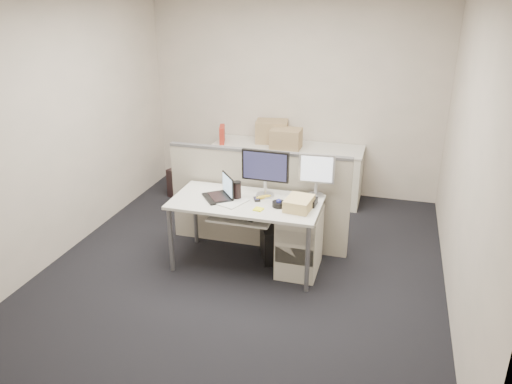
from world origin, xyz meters
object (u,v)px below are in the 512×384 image
(monitor_main, at_px, (265,173))
(laptop, at_px, (217,188))
(desk_phone, at_px, (307,201))
(desk, at_px, (246,207))

(monitor_main, xyz_separation_m, laptop, (-0.45, -0.20, -0.12))
(laptop, bearing_deg, monitor_main, 76.13)
(laptop, relative_size, desk_phone, 1.61)
(desk, height_order, monitor_main, monitor_main)
(desk_phone, bearing_deg, laptop, -170.05)
(laptop, bearing_deg, desk, 56.09)
(desk, xyz_separation_m, desk_phone, (0.60, 0.08, 0.10))
(desk, relative_size, laptop, 4.76)
(monitor_main, relative_size, laptop, 1.54)
(desk, xyz_separation_m, laptop, (-0.30, -0.02, 0.18))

